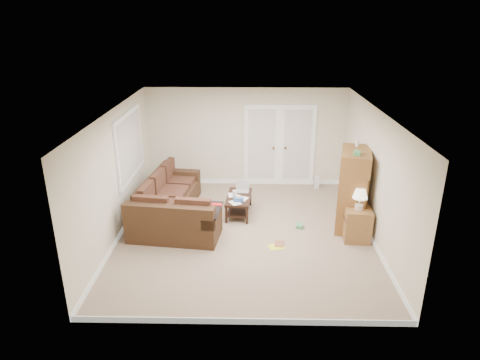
{
  "coord_description": "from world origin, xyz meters",
  "views": [
    {
      "loc": [
        0.06,
        -7.72,
        4.16
      ],
      "look_at": [
        -0.1,
        0.15,
        1.1
      ],
      "focal_mm": 32.0,
      "sensor_mm": 36.0,
      "label": 1
    }
  ],
  "objects_px": {
    "sectional_sofa": "(171,208)",
    "side_cabinet": "(357,222)",
    "tv_armoire": "(353,189)",
    "coffee_table": "(239,204)"
  },
  "relations": [
    {
      "from": "tv_armoire",
      "to": "side_cabinet",
      "type": "bearing_deg",
      "value": -76.02
    },
    {
      "from": "sectional_sofa",
      "to": "coffee_table",
      "type": "distance_m",
      "value": 1.5
    },
    {
      "from": "sectional_sofa",
      "to": "coffee_table",
      "type": "relative_size",
      "value": 2.7
    },
    {
      "from": "sectional_sofa",
      "to": "tv_armoire",
      "type": "relative_size",
      "value": 1.62
    },
    {
      "from": "sectional_sofa",
      "to": "side_cabinet",
      "type": "xyz_separation_m",
      "value": [
        3.76,
        -0.68,
        0.06
      ]
    },
    {
      "from": "coffee_table",
      "to": "tv_armoire",
      "type": "height_order",
      "value": "tv_armoire"
    },
    {
      "from": "coffee_table",
      "to": "side_cabinet",
      "type": "xyz_separation_m",
      "value": [
        2.33,
        -1.13,
        0.15
      ]
    },
    {
      "from": "side_cabinet",
      "to": "coffee_table",
      "type": "bearing_deg",
      "value": 158.14
    },
    {
      "from": "tv_armoire",
      "to": "side_cabinet",
      "type": "distance_m",
      "value": 0.73
    },
    {
      "from": "sectional_sofa",
      "to": "side_cabinet",
      "type": "height_order",
      "value": "side_cabinet"
    }
  ]
}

